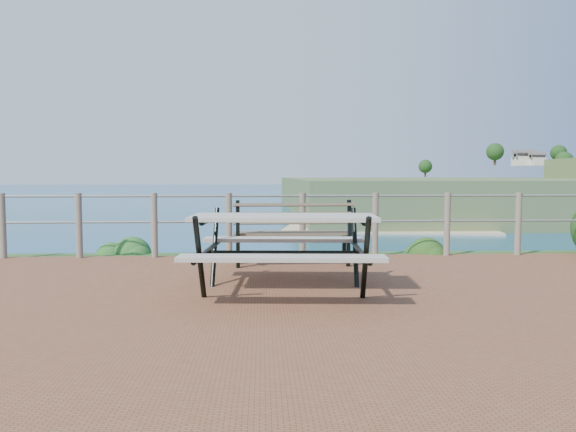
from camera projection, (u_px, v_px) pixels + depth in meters
name	position (u px, v px, depth m)	size (l,w,h in m)	color
ground	(327.00, 308.00, 5.48)	(10.00, 7.00, 0.12)	brown
ocean	(264.00, 179.00, 204.74)	(1200.00, 1200.00, 0.00)	#156683
safety_railing	(303.00, 221.00, 8.78)	(9.40, 0.10, 1.00)	#6B5B4C
picnic_table	(284.00, 245.00, 6.10)	(2.04, 1.72, 0.84)	#9F9A8E
park_bench	(293.00, 223.00, 7.90)	(1.68, 0.48, 0.94)	brown
shrub_lip_west	(125.00, 252.00, 9.46)	(0.71, 0.71, 0.43)	#215821
shrub_lip_east	(425.00, 253.00, 9.33)	(0.70, 0.70, 0.42)	#194114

